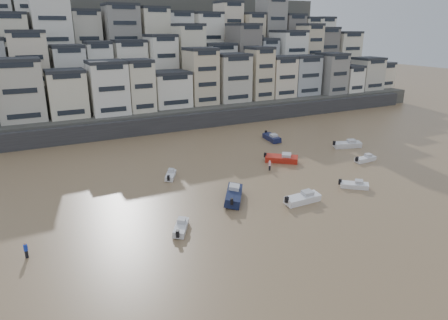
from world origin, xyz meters
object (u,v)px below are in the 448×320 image
boat_c (234,194)px  boat_g (347,144)px  boat_f (171,174)px  boat_d (366,158)px  person_pink (270,165)px  boat_i (272,137)px  person_blue (26,250)px  boat_e (282,158)px  boat_a (303,198)px  boat_j (181,226)px  boat_b (354,184)px

boat_c → boat_g: bearing=-36.9°
boat_g → boat_f: size_ratio=1.38×
boat_d → person_pink: 17.90m
boat_i → person_blue: person_blue is taller
boat_g → boat_d: bearing=-95.7°
boat_e → boat_c: size_ratio=0.88×
boat_a → boat_d: boat_a is taller
boat_g → boat_j: (-41.33, -16.42, -0.20)m
boat_b → person_pink: 13.85m
boat_e → boat_d: size_ratio=1.35×
boat_i → person_pink: person_pink is taller
boat_g → person_pink: size_ratio=3.40×
boat_a → boat_b: (9.94, 0.61, -0.18)m
boat_e → boat_d: 14.79m
boat_c → boat_b: bearing=-71.0°
boat_f → person_blue: size_ratio=2.46×
boat_e → boat_d: bearing=14.5°
boat_a → boat_g: bearing=33.4°
boat_g → person_blue: bearing=-148.7°
boat_f → boat_c: (4.64, -11.97, 0.36)m
person_blue → boat_i: bearing=28.5°
person_blue → boat_d: bearing=7.0°
person_pink → boat_g: bearing=10.8°
boat_j → boat_e: bearing=-27.8°
person_blue → boat_f: bearing=35.2°
boat_a → boat_c: (-7.74, 5.02, 0.18)m
boat_g → boat_e: size_ratio=0.97×
boat_d → boat_b: 13.57m
boat_g → boat_c: 33.85m
boat_e → boat_c: bearing=-106.0°
boat_j → person_blue: 16.16m
boat_a → person_blue: bearing=174.8°
boat_e → boat_f: bearing=-145.1°
boat_i → person_pink: (-10.55, -15.05, 0.05)m
boat_b → person_pink: person_pink is taller
person_pink → boat_e: bearing=31.0°
boat_d → boat_b: bearing=-144.9°
boat_e → boat_b: bearing=-40.0°
boat_i → boat_j: size_ratio=1.35×
boat_b → person_pink: size_ratio=2.49×
boat_f → boat_a: bearing=-115.1°
boat_c → person_pink: bearing=-22.0°
boat_e → boat_c: boat_c is taller
boat_a → boat_i: bearing=62.2°
boat_b → boat_f: bearing=-175.5°
boat_d → boat_j: bearing=-169.6°
boat_e → boat_j: (-24.66, -14.94, -0.22)m
boat_a → person_blue: 33.41m
boat_j → boat_a: size_ratio=0.79×
boat_d → boat_c: (-28.46, -3.84, 0.33)m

